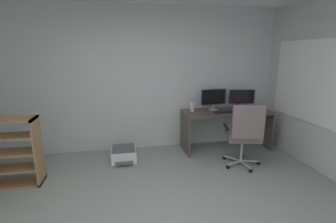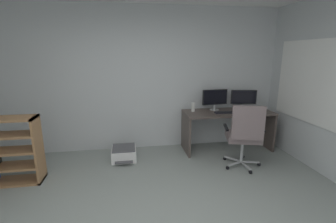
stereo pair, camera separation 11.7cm
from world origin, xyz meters
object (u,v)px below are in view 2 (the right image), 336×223
monitor_main (215,98)px  desktop_speaker (193,107)px  keyboard (224,112)px  desk (228,121)px  office_chair (245,133)px  printer (124,153)px  monitor_secondary (244,98)px  computer_mouse (238,112)px

monitor_main → desktop_speaker: monitor_main is taller
monitor_main → keyboard: size_ratio=1.48×
desk → desktop_speaker: size_ratio=9.84×
monitor_main → office_chair: (0.15, -0.98, -0.39)m
printer → desktop_speaker: bearing=12.1°
monitor_main → office_chair: bearing=-81.2°
monitor_main → keyboard: monitor_main is taller
keyboard → desktop_speaker: desktop_speaker is taller
desk → printer: size_ratio=3.24×
desktop_speaker → printer: 1.53m
keyboard → printer: bearing=-175.7°
printer → office_chair: bearing=-18.8°
monitor_secondary → office_chair: size_ratio=0.46×
monitor_main → office_chair: monitor_main is taller
desk → monitor_secondary: (0.38, 0.16, 0.41)m
monitor_secondary → desktop_speaker: bearing=-177.4°
monitor_main → computer_mouse: (0.36, -0.27, -0.22)m
monitor_main → office_chair: size_ratio=0.47×
monitor_main → printer: monitor_main is taller
keyboard → printer: 1.97m
monitor_secondary → desktop_speaker: monitor_secondary is taller
monitor_secondary → desktop_speaker: 1.05m
desktop_speaker → monitor_secondary: bearing=2.6°
desk → office_chair: bearing=-94.5°
computer_mouse → office_chair: 0.76m
monitor_secondary → monitor_main: bearing=-180.0°
desktop_speaker → printer: size_ratio=0.33×
keyboard → office_chair: bearing=-83.1°
monitor_main → computer_mouse: monitor_main is taller
desk → computer_mouse: size_ratio=16.73×
keyboard → office_chair: office_chair is taller
computer_mouse → printer: computer_mouse is taller
desk → office_chair: 0.83m
monitor_main → keyboard: 0.36m
computer_mouse → monitor_main: bearing=138.4°
monitor_secondary → keyboard: 0.60m
computer_mouse → desktop_speaker: (-0.80, 0.22, 0.07)m
monitor_secondary → printer: size_ratio=0.96×
desk → keyboard: bearing=-140.7°
desk → printer: 2.04m
computer_mouse → office_chair: office_chair is taller
monitor_main → computer_mouse: size_ratio=5.04×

